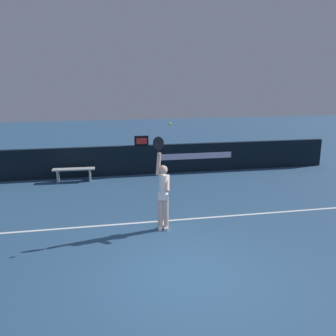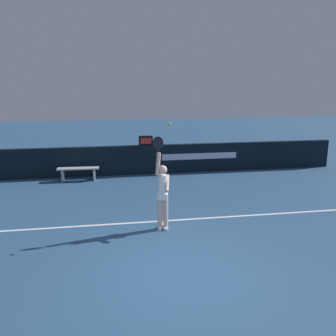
# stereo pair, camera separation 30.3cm
# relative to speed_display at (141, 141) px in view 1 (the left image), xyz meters

# --- Properties ---
(ground_plane) EXTENTS (60.00, 60.00, 0.00)m
(ground_plane) POSITION_rel_speed_display_xyz_m (-0.16, -8.38, -1.42)
(ground_plane) COLOR #2C5176
(court_lines) EXTENTS (11.87, 5.54, 0.00)m
(court_lines) POSITION_rel_speed_display_xyz_m (-0.16, -8.10, -1.42)
(court_lines) COLOR white
(court_lines) RESTS_ON ground
(back_wall) EXTENTS (16.90, 0.23, 1.23)m
(back_wall) POSITION_rel_speed_display_xyz_m (-0.15, 0.00, -0.81)
(back_wall) COLOR black
(back_wall) RESTS_ON ground
(speed_display) EXTENTS (0.57, 0.17, 0.39)m
(speed_display) POSITION_rel_speed_display_xyz_m (0.00, 0.00, 0.00)
(speed_display) COLOR black
(speed_display) RESTS_ON back_wall
(tennis_player) EXTENTS (0.46, 0.49, 2.49)m
(tennis_player) POSITION_rel_speed_display_xyz_m (-0.21, -5.96, -0.38)
(tennis_player) COLOR beige
(tennis_player) RESTS_ON ground
(tennis_ball) EXTENTS (0.07, 0.07, 0.07)m
(tennis_ball) POSITION_rel_speed_display_xyz_m (-0.05, -6.01, 1.40)
(tennis_ball) COLOR #CDDA2F
(courtside_bench_near) EXTENTS (1.62, 0.43, 0.51)m
(courtside_bench_near) POSITION_rel_speed_display_xyz_m (-2.76, -0.63, -1.03)
(courtside_bench_near) COLOR #B3B9B8
(courtside_bench_near) RESTS_ON ground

